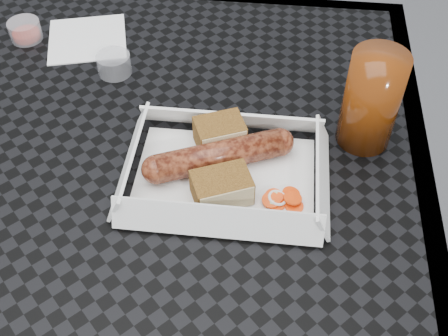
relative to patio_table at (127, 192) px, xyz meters
name	(u,v)px	position (x,y,z in m)	size (l,w,h in m)	color
patio_table	(127,192)	(0.00, 0.00, 0.00)	(0.80, 0.80, 0.74)	black
food_tray	(225,177)	(0.14, -0.02, 0.08)	(0.22, 0.15, 0.00)	white
bratwurst	(219,155)	(0.13, -0.01, 0.10)	(0.18, 0.10, 0.04)	brown
bread_near	(220,134)	(0.13, 0.03, 0.10)	(0.06, 0.04, 0.04)	brown
bread_far	(222,187)	(0.14, -0.06, 0.10)	(0.07, 0.05, 0.03)	brown
veg_garnish	(283,202)	(0.21, -0.06, 0.08)	(0.03, 0.03, 0.00)	#F2400A
napkin	(87,39)	(-0.11, 0.24, 0.08)	(0.12, 0.12, 0.00)	white
condiment_cup_sauce	(25,30)	(-0.21, 0.23, 0.09)	(0.05, 0.05, 0.03)	#9A1A0B
condiment_cup_empty	(114,64)	(-0.05, 0.17, 0.09)	(0.05, 0.05, 0.03)	silver
drink_glass	(371,100)	(0.31, 0.07, 0.14)	(0.07, 0.07, 0.13)	#5A2407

